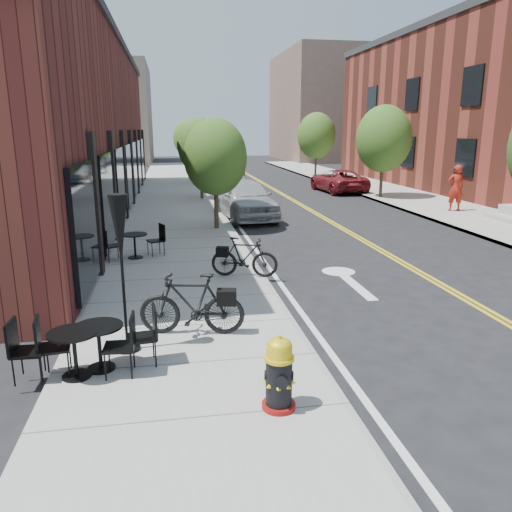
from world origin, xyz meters
TOP-DOWN VIEW (x-y plane):
  - ground at (0.00, 0.00)m, footprint 120.00×120.00m
  - sidewalk_near at (-2.00, 10.00)m, footprint 4.00×70.00m
  - sidewalk_far at (10.00, 10.00)m, footprint 4.00×70.00m
  - building_near at (-6.50, 14.00)m, footprint 5.00×28.00m
  - bg_building_left at (-8.00, 48.00)m, footprint 8.00×14.00m
  - bg_building_right at (16.00, 50.00)m, footprint 10.00×16.00m
  - tree_near_a at (-0.60, 9.00)m, footprint 2.20×2.20m
  - tree_near_b at (-0.60, 17.00)m, footprint 2.30×2.30m
  - tree_near_c at (-0.60, 25.00)m, footprint 2.10×2.10m
  - tree_near_d at (-0.60, 33.00)m, footprint 2.40×2.40m
  - tree_far_b at (8.60, 16.00)m, footprint 2.80×2.80m
  - tree_far_c at (8.60, 28.00)m, footprint 2.80×2.80m
  - fire_hydrant at (-0.93, -2.95)m, footprint 0.52×0.52m
  - bicycle_left at (-1.90, -0.40)m, footprint 1.86×0.83m
  - bicycle_right at (-0.51, 2.86)m, footprint 1.66×0.89m
  - bistro_set_a at (-3.60, -1.67)m, footprint 1.65×0.74m
  - bistro_set_b at (-3.29, -1.48)m, footprint 1.67×0.79m
  - bistro_set_c at (-3.20, 5.12)m, footprint 1.64×0.98m
  - patio_umbrella at (-2.96, -0.86)m, footprint 0.40×0.40m
  - parked_car_a at (0.80, 11.51)m, footprint 2.41×4.92m
  - parked_car_b at (1.60, 21.43)m, footprint 1.86×4.05m
  - parked_car_c at (0.97, 28.04)m, footprint 2.05×4.54m
  - parked_car_far at (7.40, 19.28)m, footprint 2.47×4.77m
  - pedestrian at (9.85, 11.13)m, footprint 0.77×0.56m

SIDE VIEW (x-z plane):
  - ground at x=0.00m, z-range 0.00..0.00m
  - sidewalk_near at x=-2.00m, z-range 0.00..0.12m
  - sidewalk_far at x=10.00m, z-range 0.00..0.12m
  - bistro_set_c at x=-3.20m, z-range 0.12..0.99m
  - bistro_set_b at x=-3.29m, z-range 0.12..1.01m
  - bistro_set_a at x=-3.60m, z-range 0.12..1.01m
  - fire_hydrant at x=-0.93m, z-range 0.09..1.08m
  - bicycle_right at x=-0.51m, z-range 0.12..1.08m
  - parked_car_far at x=7.40m, z-range 0.00..1.29m
  - parked_car_b at x=1.60m, z-range 0.00..1.29m
  - parked_car_c at x=0.97m, z-range 0.00..1.29m
  - bicycle_left at x=-1.90m, z-range 0.12..1.20m
  - parked_car_a at x=0.80m, z-range 0.00..1.62m
  - pedestrian at x=9.85m, z-range 0.12..2.08m
  - patio_umbrella at x=-2.96m, z-range 0.66..3.16m
  - tree_near_c at x=-0.60m, z-range 0.69..4.37m
  - tree_near_a at x=-0.60m, z-range 0.70..4.51m
  - tree_near_b at x=-0.60m, z-range 0.72..4.70m
  - tree_near_d at x=-0.60m, z-range 0.73..4.85m
  - tree_far_b at x=8.60m, z-range 0.75..5.37m
  - tree_far_c at x=8.60m, z-range 0.75..5.37m
  - building_near at x=-6.50m, z-range 0.00..7.00m
  - bg_building_left at x=-8.00m, z-range 0.00..10.00m
  - bg_building_right at x=16.00m, z-range 0.00..12.00m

